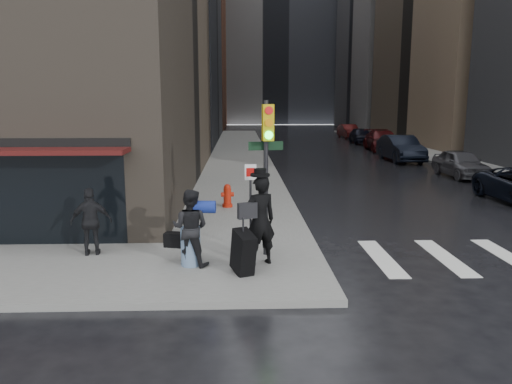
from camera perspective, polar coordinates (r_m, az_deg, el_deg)
ground at (r=11.50m, az=-1.65°, el=-9.25°), size 140.00×140.00×0.00m
sidewalk_left at (r=38.02m, az=-1.90°, el=4.68°), size 4.00×50.00×0.15m
sidewalk_right at (r=40.36m, az=17.70°, el=4.52°), size 3.00×50.00×0.15m
bldg_left_far at (r=74.53m, az=-12.54°, el=17.21°), size 22.00×20.00×26.00m
bldg_right_far at (r=74.10m, az=19.45°, el=16.53°), size 22.00×20.00×25.00m
bldg_distant at (r=89.86m, az=2.00°, el=18.16°), size 40.00×12.00×32.00m
man_overcoat at (r=11.25m, az=0.06°, el=-3.82°), size 1.14×1.48×2.26m
man_jeans at (r=11.41m, az=-7.54°, el=-4.05°), size 1.24×0.89×1.77m
man_greycoat at (r=12.74m, az=-18.32°, el=-3.24°), size 1.03×0.58×1.66m
traffic_light at (r=11.76m, az=1.07°, el=4.00°), size 0.92×0.50×3.73m
fire_hydrant at (r=17.66m, az=-3.29°, el=-0.55°), size 0.47×0.36×0.82m
parked_car_1 at (r=27.65m, az=22.34°, el=3.05°), size 1.75×4.15×1.40m
parked_car_2 at (r=33.61m, az=16.21°, el=4.81°), size 1.88×5.09×1.66m
parked_car_3 at (r=40.30m, az=14.23°, el=5.73°), size 2.59×5.67×1.61m
parked_car_4 at (r=46.85m, az=11.91°, el=6.33°), size 1.88×4.30×1.44m
parked_car_5 at (r=53.53m, az=10.56°, el=6.85°), size 1.77×4.42×1.43m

